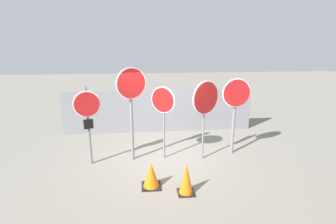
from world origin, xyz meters
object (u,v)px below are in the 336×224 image
object	(u,v)px
stop_sign_1	(131,96)
traffic_cone_0	(186,179)
stop_sign_2	(163,105)
stop_sign_4	(236,102)
traffic_cone_1	(151,175)
stop_sign_3	(206,101)
stop_sign_0	(87,113)

from	to	relation	value
stop_sign_1	traffic_cone_0	world-z (taller)	stop_sign_1
stop_sign_2	stop_sign_4	world-z (taller)	stop_sign_4
traffic_cone_1	stop_sign_3	bearing A→B (deg)	40.59
stop_sign_2	stop_sign_3	xyz separation A→B (m)	(1.15, -0.16, 0.12)
traffic_cone_0	traffic_cone_1	size ratio (longest dim) A/B	1.19
stop_sign_3	traffic_cone_1	world-z (taller)	stop_sign_3
traffic_cone_1	stop_sign_4	bearing A→B (deg)	32.83
stop_sign_0	stop_sign_4	xyz separation A→B (m)	(4.11, 0.31, 0.13)
stop_sign_0	traffic_cone_0	size ratio (longest dim) A/B	3.05
traffic_cone_0	stop_sign_1	bearing A→B (deg)	123.57
stop_sign_0	stop_sign_3	size ratio (longest dim) A/B	0.95
stop_sign_2	traffic_cone_1	world-z (taller)	stop_sign_2
stop_sign_1	stop_sign_4	bearing A→B (deg)	-22.37
stop_sign_4	traffic_cone_0	xyz separation A→B (m)	(-1.74, -1.96, -1.26)
stop_sign_2	traffic_cone_1	size ratio (longest dim) A/B	3.55
stop_sign_4	traffic_cone_0	size ratio (longest dim) A/B	3.23
stop_sign_0	stop_sign_4	distance (m)	4.12
stop_sign_3	stop_sign_1	bearing A→B (deg)	144.34
stop_sign_0	stop_sign_3	world-z (taller)	stop_sign_3
traffic_cone_0	traffic_cone_1	world-z (taller)	traffic_cone_0
stop_sign_3	stop_sign_4	xyz separation A→B (m)	(0.95, 0.29, -0.10)
stop_sign_0	stop_sign_2	bearing A→B (deg)	-11.24
stop_sign_3	traffic_cone_1	distance (m)	2.49
stop_sign_0	stop_sign_2	size ratio (longest dim) A/B	1.02
stop_sign_1	stop_sign_4	world-z (taller)	stop_sign_1
stop_sign_0	traffic_cone_0	bearing A→B (deg)	-51.48
stop_sign_3	traffic_cone_0	xyz separation A→B (m)	(-0.79, -1.68, -1.36)
stop_sign_2	traffic_cone_1	xyz separation A→B (m)	(-0.40, -1.49, -1.30)
stop_sign_0	stop_sign_4	bearing A→B (deg)	-12.21
stop_sign_2	stop_sign_4	size ratio (longest dim) A/B	0.92
stop_sign_4	traffic_cone_1	distance (m)	3.26
stop_sign_1	traffic_cone_1	xyz separation A→B (m)	(0.45, -1.48, -1.57)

